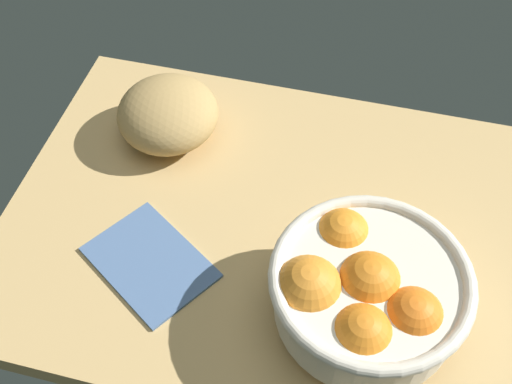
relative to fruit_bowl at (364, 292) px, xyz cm
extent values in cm
cube|color=tan|center=(13.11, -10.95, -7.75)|extent=(69.96, 52.02, 3.00)
cylinder|color=silver|center=(-0.50, -0.35, -5.15)|extent=(10.88, 10.88, 2.21)
cylinder|color=silver|center=(-0.50, -0.35, -0.77)|extent=(20.97, 20.97, 6.55)
torus|color=silver|center=(-0.50, -0.35, 2.50)|extent=(22.57, 22.57, 1.60)
sphere|color=orange|center=(-5.40, 2.36, 0.76)|extent=(6.86, 6.86, 6.86)
sphere|color=orange|center=(-0.27, -0.54, 0.86)|extent=(7.44, 7.44, 7.44)
sphere|color=orange|center=(5.98, 1.85, 0.93)|extent=(7.84, 7.84, 7.84)
sphere|color=orange|center=(-0.47, 5.74, 0.76)|extent=(6.90, 6.90, 6.90)
sphere|color=orange|center=(3.56, -6.25, 0.73)|extent=(6.73, 6.73, 6.73)
ellipsoid|color=tan|center=(31.07, -23.18, -2.16)|extent=(16.54, 16.77, 8.19)
cube|color=#4E6C98|center=(26.35, -1.30, -5.81)|extent=(18.92, 17.59, 0.87)
camera|label=1|loc=(2.71, 38.16, 63.49)|focal=45.90mm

